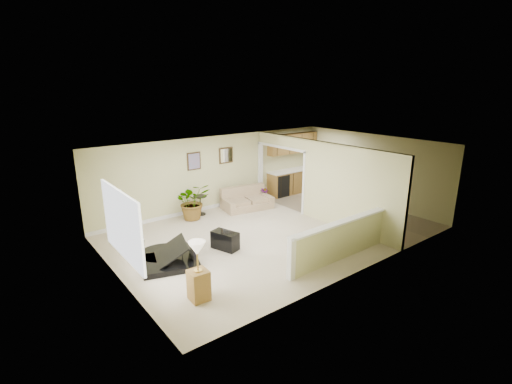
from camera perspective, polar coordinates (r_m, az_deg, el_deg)
floor at (r=10.92m, az=2.89°, el=-6.14°), size 9.00×9.00×0.00m
back_wall at (r=12.86m, az=-5.76°, el=3.10°), size 9.00×0.04×2.50m
front_wall at (r=8.58m, az=16.18°, el=-4.23°), size 9.00×0.04×2.50m
left_wall at (r=8.44m, az=-20.97°, el=-5.03°), size 0.04×6.00×2.50m
right_wall at (r=13.79m, az=17.35°, el=3.33°), size 0.04×6.00×2.50m
ceiling at (r=10.24m, az=3.09°, el=6.91°), size 9.00×6.00×0.04m
kitchen_vinyl at (r=13.07m, az=13.46°, el=-2.74°), size 2.70×6.00×0.01m
interior_partition at (r=11.90m, az=8.78°, el=1.76°), size 0.18×5.99×2.50m
pony_half_wall at (r=9.30m, az=12.62°, el=-7.21°), size 3.42×0.22×1.00m
left_window at (r=7.93m, az=-19.92°, el=-4.74°), size 0.05×2.15×1.45m
wall_art_left at (r=12.27m, az=-9.52°, el=4.70°), size 0.48×0.04×0.58m
wall_mirror at (r=12.88m, az=-4.62°, el=5.65°), size 0.55×0.04×0.55m
kitchen_cabinets at (r=14.64m, az=5.49°, el=3.20°), size 2.36×0.65×2.33m
piano at (r=9.13m, az=-13.81°, el=-7.76°), size 1.78×1.78×1.23m
piano_bench at (r=9.79m, az=-4.78°, el=-7.43°), size 0.56×0.79×0.47m
loveseat at (r=12.85m, az=-1.53°, el=-0.94°), size 1.82×1.22×0.95m
accent_table at (r=12.32m, az=-8.55°, el=-1.62°), size 0.45×0.45×0.65m
palm_plant at (r=11.92m, az=-9.70°, el=-1.46°), size 1.21×1.09×1.18m
small_plant at (r=13.38m, az=1.23°, el=-0.72°), size 0.37×0.37×0.60m
lamp_stand at (r=7.57m, az=-8.87°, el=-12.58°), size 0.39×0.39×1.26m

